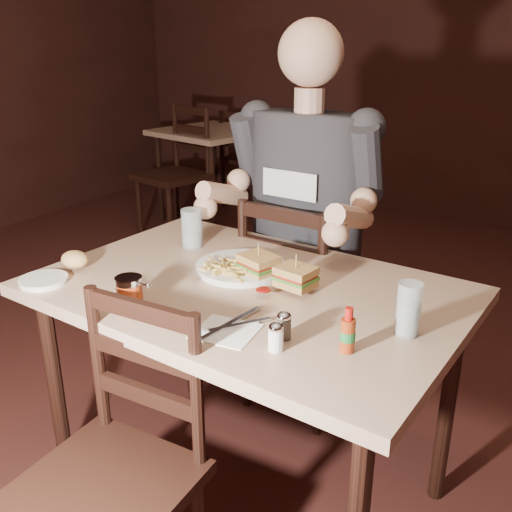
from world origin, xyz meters
The scene contains 24 objects.
room_shell centered at (0.00, 0.00, 1.40)m, with size 7.00×7.00×7.00m.
main_table centered at (0.29, -0.03, 0.69)m, with size 1.32×0.93×0.77m.
bg_table centered at (-1.61, 2.50, 0.68)m, with size 0.94×0.94×0.77m.
chair_far centered at (0.21, 0.54, 0.46)m, with size 0.42×0.46×0.91m, color black, non-canonical shape.
chair_near centered at (0.23, -0.61, 0.43)m, with size 0.40×0.44×0.87m, color black, non-canonical shape.
bg_chair_far centered at (-1.61, 3.05, 0.44)m, with size 0.40×0.44×0.87m, color black, non-canonical shape.
bg_chair_near centered at (-1.61, 1.95, 0.50)m, with size 0.46×0.50×0.99m, color black, non-canonical shape.
diner centered at (0.21, 0.49, 1.00)m, with size 0.62×0.48×1.07m, color #2A2A2E, non-canonical shape.
dinner_plate centered at (0.21, 0.06, 0.78)m, with size 0.28×0.28×0.02m, color white.
sandwich_left centered at (0.29, 0.04, 0.84)m, with size 0.11×0.09×0.10m, color tan, non-canonical shape.
sandwich_right centered at (0.43, 0.01, 0.83)m, with size 0.11×0.09×0.10m, color tan, non-canonical shape.
fries_pile centered at (0.18, 0.01, 0.80)m, with size 0.24×0.17×0.04m, color #DCB756, non-canonical shape.
ketchup_dollop centered at (0.37, -0.07, 0.79)m, with size 0.05×0.05×0.01m, color maroon.
glass_left centered at (-0.06, 0.17, 0.84)m, with size 0.07×0.07×0.14m, color silver.
glass_right centered at (0.79, -0.08, 0.84)m, with size 0.06×0.06×0.14m, color silver.
hot_sauce centered at (0.70, -0.23, 0.83)m, with size 0.04×0.04×0.12m, color #923110, non-canonical shape.
salt_shaker centered at (0.55, -0.31, 0.80)m, with size 0.04×0.04×0.07m, color white, non-canonical shape.
pepper_shaker centered at (0.54, -0.26, 0.80)m, with size 0.04×0.04×0.07m, color #38332D, non-canonical shape.
syrup_dispenser centered at (0.10, -0.33, 0.82)m, with size 0.07×0.07×0.10m, color #923110, non-canonical shape.
napkin centered at (0.40, -0.30, 0.77)m, with size 0.15×0.14×0.00m, color white.
knife centered at (0.39, -0.26, 0.78)m, with size 0.01×0.23×0.01m, color silver.
fork centered at (0.41, -0.26, 0.78)m, with size 0.01×0.17×0.01m, color silver.
side_plate centered at (-0.25, -0.33, 0.78)m, with size 0.14×0.14×0.01m, color white.
bread_roll centered at (-0.25, -0.21, 0.81)m, with size 0.09×0.08×0.06m, color tan.
Camera 1 is at (1.12, -1.37, 1.47)m, focal length 40.00 mm.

